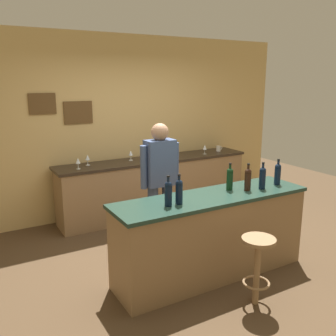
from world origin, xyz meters
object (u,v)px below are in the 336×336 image
Objects in this scene: wine_bottle_a at (168,192)px; wine_glass_a at (78,161)px; bar_stool at (258,260)px; wine_glass_b at (88,158)px; wine_bottle_f at (278,173)px; wine_bottle_b at (179,191)px; bartender at (160,179)px; wine_glass_c at (131,153)px; wine_bottle_c at (230,178)px; coffee_mug at (219,149)px; wine_bottle_d at (248,178)px; wine_glass_e at (205,148)px; wine_bottle_e at (262,177)px; wine_glass_d at (152,153)px.

wine_glass_a is at bearing 98.13° from wine_bottle_a.
wine_glass_b is (-0.72, 2.80, 0.55)m from bar_stool.
wine_bottle_f is 1.97× the size of wine_glass_b.
wine_bottle_b is at bearing -2.15° from wine_bottle_a.
bartender is 10.45× the size of wine_glass_c.
wine_bottle_c is 1.97× the size of wine_glass_b.
wine_glass_a is at bearing -178.14° from coffee_mug.
wine_glass_e is at bearing 67.17° from wine_bottle_d.
bartender is at bearing -145.96° from coffee_mug.
bartender is at bearing 66.18° from wine_bottle_a.
wine_glass_c is (-0.62, 2.20, -0.05)m from wine_bottle_e.
wine_bottle_c reaches higher than coffee_mug.
wine_bottle_e reaches higher than wine_glass_c.
wine_glass_d is at bearing 106.09° from wine_bottle_f.
wine_bottle_b is at bearing -130.77° from wine_glass_e.
wine_bottle_b and wine_bottle_e have the same top height.
wine_bottle_b reaches higher than wine_glass_e.
wine_bottle_a is at bearing 177.85° from wine_bottle_b.
wine_bottle_e is at bearing -74.24° from wine_glass_c.
wine_bottle_b and wine_bottle_f have the same top height.
wine_bottle_e reaches higher than wine_glass_b.
wine_bottle_f is 1.97× the size of wine_glass_d.
wine_bottle_e is at bearing 45.48° from bar_stool.
wine_bottle_e is at bearing -171.79° from wine_bottle_f.
wine_bottle_d is at bearing -112.83° from wine_glass_e.
wine_bottle_b reaches higher than coffee_mug.
wine_glass_c and wine_glass_e have the same top height.
wine_bottle_f is 1.97× the size of wine_glass_e.
wine_bottle_d and wine_bottle_e have the same top height.
wine_bottle_c is at bearing -124.56° from coffee_mug.
wine_bottle_a is at bearing -81.87° from wine_glass_a.
wine_bottle_a is 1.97× the size of wine_glass_c.
coffee_mug is (1.02, 2.13, -0.11)m from wine_bottle_e.
wine_bottle_e is 2.29m from wine_glass_c.
wine_glass_a is 1.00× the size of wine_glass_d.
wine_bottle_d is (0.90, 0.02, 0.00)m from wine_bottle_b.
bar_stool is 4.39× the size of wine_glass_c.
wine_glass_b is 1.24× the size of coffee_mug.
wine_bottle_d is at bearing 1.13° from wine_bottle_b.
wine_glass_c is 0.33m from wine_glass_d.
wine_glass_b is (-1.30, 2.21, -0.05)m from wine_bottle_e.
wine_bottle_d is 2.41m from coffee_mug.
bartender is at bearing 133.12° from wine_bottle_e.
wine_glass_c is 1.24× the size of coffee_mug.
wine_glass_b is at bearing 179.31° from wine_glass_c.
wine_glass_c is (0.87, 0.15, 0.00)m from wine_glass_a.
wine_bottle_d is at bearing -62.71° from wine_glass_b.
wine_bottle_e is (1.08, -0.02, 0.00)m from wine_bottle_b.
wine_glass_c is at bearing 105.76° from wine_bottle_e.
wine_bottle_a reaches higher than bar_stool.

